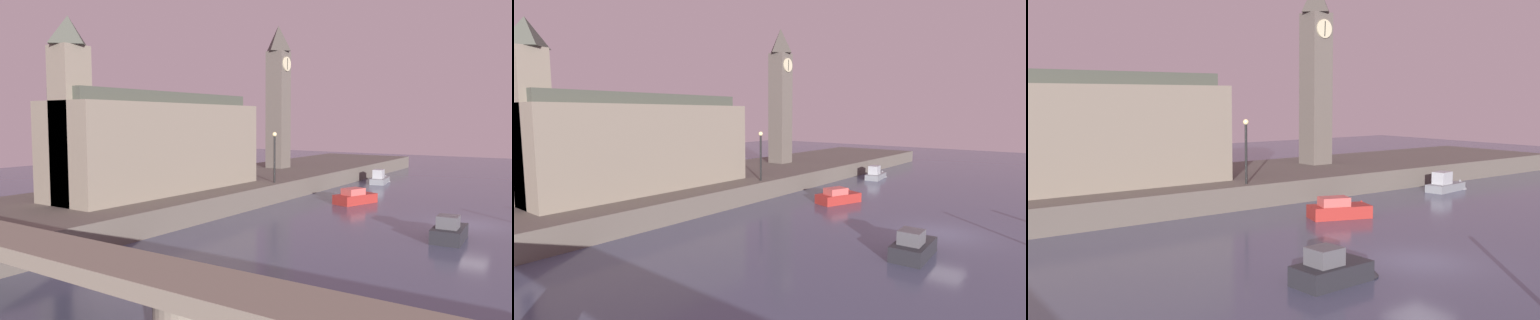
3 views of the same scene
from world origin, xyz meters
TOP-DOWN VIEW (x-y plane):
  - ground_plane at (0.00, 0.00)m, footprint 120.00×120.00m
  - far_embankment at (0.00, 20.00)m, footprint 70.00×12.00m
  - clock_tower at (11.64, 20.95)m, footprint 2.13×2.18m
  - parliament_hall at (-7.78, 19.18)m, footprint 16.71×5.14m
  - bridge_span at (-23.57, 1.86)m, footprint 2.17×35.57m
  - streetlamp at (0.83, 14.76)m, footprint 0.36×0.36m
  - boat_cruiser_grey at (16.68, 11.47)m, footprint 4.21×1.87m
  - boat_dinghy_red at (3.80, 8.89)m, footprint 4.57×2.65m
  - boat_barge_dark at (-4.65, 0.04)m, footprint 3.79×1.68m

SIDE VIEW (x-z plane):
  - ground_plane at x=0.00m, z-range 0.00..0.00m
  - boat_cruiser_grey at x=16.68m, z-range -0.34..1.24m
  - boat_dinghy_red at x=3.80m, z-range -0.18..1.11m
  - boat_barge_dark at x=-4.65m, z-range -0.22..1.21m
  - far_embankment at x=0.00m, z-range 0.00..1.50m
  - bridge_span at x=-23.57m, z-range 0.68..3.33m
  - streetlamp at x=0.83m, z-range 1.99..6.07m
  - parliament_hall at x=-7.78m, z-range -0.55..10.48m
  - clock_tower at x=11.64m, z-range 1.74..16.52m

